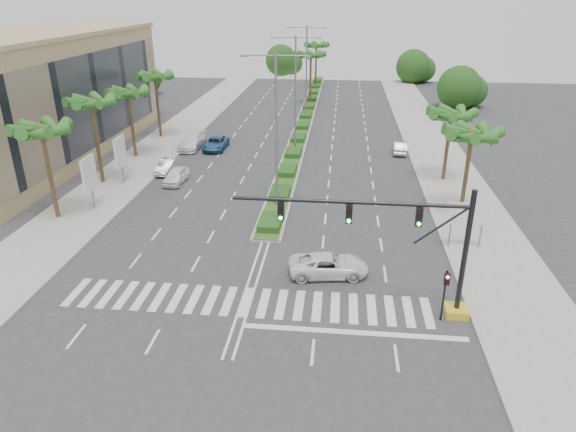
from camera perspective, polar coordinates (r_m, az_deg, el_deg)
name	(u,v)px	position (r m, az deg, el deg)	size (l,w,h in m)	color
ground	(246,302)	(29.34, -4.68, -9.51)	(160.00, 160.00, 0.00)	#333335
footpath_right	(455,187)	(48.00, 18.05, 3.07)	(6.00, 120.00, 0.15)	gray
footpath_left	(126,175)	(51.01, -17.61, 4.32)	(6.00, 120.00, 0.15)	gray
median	(305,119)	(71.07, 1.92, 10.71)	(2.20, 75.00, 0.20)	gray
median_grass	(305,118)	(71.04, 1.93, 10.81)	(1.80, 75.00, 0.04)	#2E531C
building	(40,98)	(59.70, -25.86, 11.71)	(12.00, 36.00, 12.00)	tan
signal_gantry	(420,256)	(27.51, 14.48, -4.32)	(12.60, 1.20, 7.20)	gold
pedestrian_signal	(445,288)	(27.85, 17.08, -7.62)	(0.28, 0.36, 3.00)	black
direction_sign	(468,216)	(35.87, 19.37, 0.03)	(2.70, 0.11, 3.40)	slate
billboard_near	(89,174)	(43.01, -21.23, 4.35)	(0.18, 2.10, 4.35)	slate
billboard_far	(120,152)	(48.15, -18.15, 6.75)	(0.18, 2.10, 4.35)	slate
palm_left_near	(42,133)	(41.32, -25.69, 8.30)	(4.57, 4.68, 7.55)	brown
palm_left_mid	(91,105)	(48.06, -21.01, 11.41)	(4.57, 4.68, 7.95)	brown
palm_left_far	(128,95)	(55.30, -17.31, 12.72)	(4.57, 4.68, 7.35)	brown
palm_left_end	(155,79)	(62.58, -14.55, 14.55)	(4.57, 4.68, 7.75)	brown
palm_right_near	(472,137)	(40.49, 19.73, 8.26)	(4.57, 4.68, 7.05)	brown
palm_right_far	(451,117)	(48.15, 17.66, 10.46)	(4.57, 4.68, 6.75)	brown
palm_median_a	(311,57)	(79.73, 2.55, 17.28)	(4.57, 4.68, 8.05)	brown
palm_median_b	(316,47)	(94.63, 3.16, 18.27)	(4.57, 4.68, 8.05)	brown
streetlight_near	(276,124)	(39.49, -1.32, 10.17)	(5.10, 0.25, 12.00)	slate
streetlight_mid	(295,88)	(55.09, 0.83, 14.04)	(5.10, 0.25, 12.00)	slate
streetlight_far	(306,67)	(70.86, 2.06, 16.18)	(5.10, 0.25, 12.00)	slate
car_parked_a	(176,176)	(47.83, -12.34, 4.38)	(1.57, 3.91, 1.33)	white
car_parked_b	(168,166)	(50.82, -13.20, 5.42)	(1.36, 3.89, 1.28)	silver
car_parked_c	(216,143)	(57.65, -8.04, 8.00)	(2.24, 4.86, 1.35)	#29557F
car_parked_d	(192,142)	(58.34, -10.64, 8.10)	(2.13, 5.25, 1.52)	white
car_crossing	(329,265)	(31.61, 4.52, -5.45)	(2.25, 4.88, 1.36)	white
car_right	(400,147)	(56.99, 12.37, 7.47)	(1.37, 3.93, 1.29)	silver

